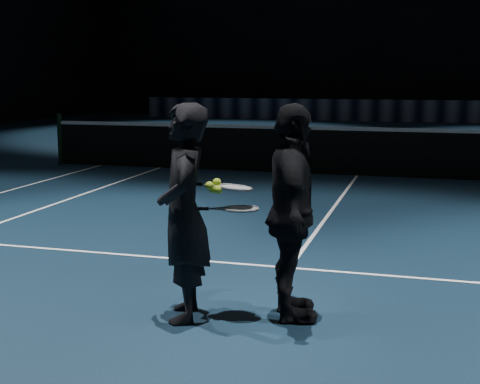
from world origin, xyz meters
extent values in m
plane|color=black|center=(0.00, 0.00, 0.00)|extent=(36.00, 36.00, 0.00)
plane|color=black|center=(0.00, 18.00, 5.00)|extent=(30.00, 0.00, 30.00)
cylinder|color=black|center=(-6.40, 0.00, 0.55)|extent=(0.10, 0.10, 1.10)
cube|color=black|center=(0.00, 0.00, 0.45)|extent=(12.80, 0.02, 0.86)
cube|color=white|center=(0.00, 0.00, 0.92)|extent=(12.80, 0.03, 0.07)
cube|color=black|center=(0.00, 15.50, 0.45)|extent=(22.00, 0.15, 0.90)
imported|color=black|center=(-0.53, -8.00, 0.87)|extent=(0.59, 0.73, 1.73)
imported|color=black|center=(0.29, -7.78, 0.87)|extent=(0.69, 1.09, 1.73)
camera|label=1|loc=(1.30, -12.84, 1.95)|focal=50.00mm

